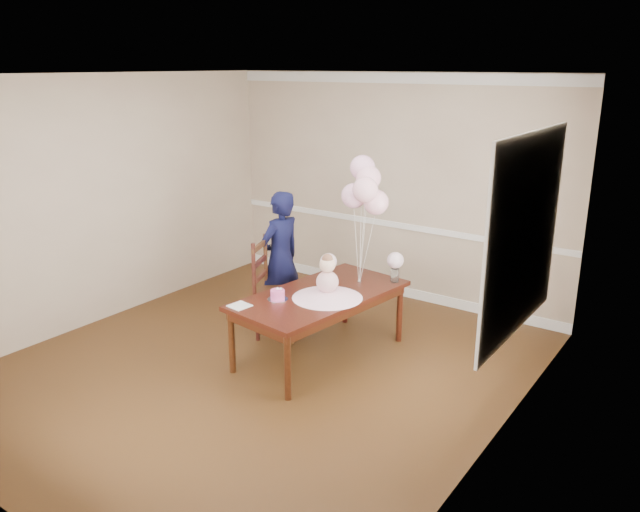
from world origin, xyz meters
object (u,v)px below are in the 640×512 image
at_px(birthday_cake, 278,294).
at_px(woman, 281,258).
at_px(dining_chair_seat, 279,294).
at_px(dining_table_top, 320,295).

relative_size(birthday_cake, woman, 0.09).
height_order(birthday_cake, dining_chair_seat, birthday_cake).
bearing_deg(dining_table_top, dining_chair_seat, 173.61).
bearing_deg(birthday_cake, dining_table_top, 58.43).
relative_size(dining_chair_seat, woman, 0.31).
height_order(birthday_cake, woman, woman).
height_order(dining_table_top, birthday_cake, birthday_cake).
bearing_deg(birthday_cake, woman, 127.04).
relative_size(dining_table_top, dining_chair_seat, 3.87).
bearing_deg(dining_table_top, birthday_cake, -113.96).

